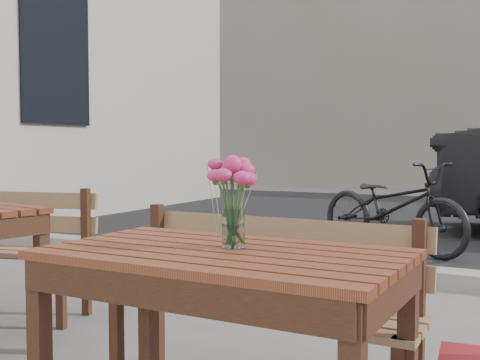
# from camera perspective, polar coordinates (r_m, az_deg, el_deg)

# --- Properties ---
(street) EXTENTS (30.00, 8.12, 0.12)m
(street) POSITION_cam_1_polar(r_m,az_deg,el_deg) (6.67, 20.28, -5.47)
(street) COLOR black
(street) RESTS_ON ground
(main_table) EXTENTS (1.14, 0.69, 0.69)m
(main_table) POSITION_cam_1_polar(r_m,az_deg,el_deg) (1.92, -1.57, -9.96)
(main_table) COLOR #562816
(main_table) RESTS_ON ground
(main_bench) EXTENTS (1.25, 0.40, 0.77)m
(main_bench) POSITION_cam_1_polar(r_m,az_deg,el_deg) (2.39, 2.52, -9.94)
(main_bench) COLOR #9C7D50
(main_bench) RESTS_ON ground
(main_vase) EXTENTS (0.16, 0.16, 0.29)m
(main_vase) POSITION_cam_1_polar(r_m,az_deg,el_deg) (1.91, -0.67, -0.99)
(main_vase) COLOR white
(main_vase) RESTS_ON main_table
(bicycle) EXTENTS (1.75, 1.22, 0.87)m
(bicycle) POSITION_cam_1_polar(r_m,az_deg,el_deg) (5.95, 14.23, -2.46)
(bicycle) COLOR black
(bicycle) RESTS_ON ground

